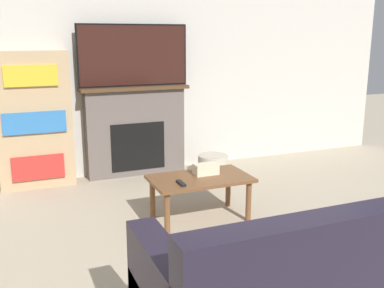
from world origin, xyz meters
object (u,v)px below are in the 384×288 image
tv (133,55)px  couch (337,287)px  bookshelf (34,121)px  storage_basket (213,165)px  fireplace (135,130)px  coffee_table (200,183)px

tv → couch: (0.20, -3.37, -1.13)m
couch → bookshelf: 3.66m
tv → storage_basket: size_ratio=3.54×
fireplace → bookshelf: size_ratio=0.86×
bookshelf → coffee_table: bearing=-50.5°
bookshelf → storage_basket: size_ratio=4.08×
bookshelf → storage_basket: 2.13m
tv → storage_basket: (0.86, -0.36, -1.31)m
bookshelf → couch: bearing=-68.3°
coffee_table → fireplace: bearing=95.7°
fireplace → coffee_table: (0.16, -1.60, -0.19)m
bookshelf → storage_basket: (2.00, -0.35, -0.63)m
fireplace → storage_basket: fireplace is taller
coffee_table → storage_basket: coffee_table is taller
storage_basket → couch: bearing=-102.3°
tv → coffee_table: size_ratio=1.44×
tv → bookshelf: 1.33m
fireplace → bookshelf: bearing=-178.9°
coffee_table → tv: bearing=95.7°
bookshelf → storage_basket: bookshelf is taller
fireplace → tv: (0.00, -0.02, 0.88)m
storage_basket → fireplace: bearing=156.4°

